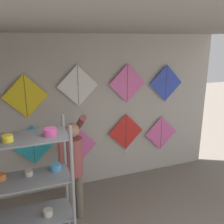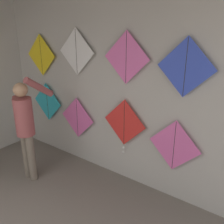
{
  "view_description": "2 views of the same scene",
  "coord_description": "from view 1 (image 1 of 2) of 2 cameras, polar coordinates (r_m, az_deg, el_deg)",
  "views": [
    {
      "loc": [
        -1.34,
        -0.87,
        2.69
      ],
      "look_at": [
        0.13,
        3.05,
        1.48
      ],
      "focal_mm": 40.0,
      "sensor_mm": 36.0,
      "label": 1
    },
    {
      "loc": [
        2.39,
        0.44,
        2.39
      ],
      "look_at": [
        0.46,
        3.05,
        1.2
      ],
      "focal_mm": 40.0,
      "sensor_mm": 36.0,
      "label": 2
    }
  ],
  "objects": [
    {
      "name": "kite_2",
      "position": [
        4.87,
        3.19,
        -4.78
      ],
      "size": [
        0.72,
        0.04,
        0.86
      ],
      "color": "red"
    },
    {
      "name": "kite_1",
      "position": [
        4.64,
        -7.93,
        -7.76
      ],
      "size": [
        0.72,
        0.01,
        0.72
      ],
      "color": "pink"
    },
    {
      "name": "kite_0",
      "position": [
        4.5,
        -17.51,
        -7.19
      ],
      "size": [
        0.72,
        0.01,
        0.72
      ],
      "color": "#28B2C6"
    },
    {
      "name": "kite_6",
      "position": [
        4.62,
        3.53,
        6.52
      ],
      "size": [
        0.72,
        0.01,
        0.72
      ],
      "color": "pink"
    },
    {
      "name": "back_panel",
      "position": [
        4.64,
        -2.96,
        -0.03
      ],
      "size": [
        4.79,
        0.06,
        2.8
      ],
      "primitive_type": "cube",
      "color": "#BCB7AD",
      "rests_on": "ground"
    },
    {
      "name": "kite_5",
      "position": [
        4.33,
        -7.79,
        5.95
      ],
      "size": [
        0.72,
        0.01,
        0.72
      ],
      "color": "white"
    },
    {
      "name": "shelf_rack",
      "position": [
        2.59,
        -20.47,
        -22.63
      ],
      "size": [
        0.95,
        0.38,
        2.04
      ],
      "color": "slate",
      "rests_on": "ground"
    },
    {
      "name": "kite_7",
      "position": [
        5.02,
        12.25,
        6.45
      ],
      "size": [
        0.72,
        0.01,
        0.72
      ],
      "color": "blue"
    },
    {
      "name": "kite_3",
      "position": [
        5.27,
        11.14,
        -4.76
      ],
      "size": [
        0.72,
        0.01,
        0.72
      ],
      "color": "pink"
    },
    {
      "name": "shopkeeper",
      "position": [
        3.8,
        -8.8,
        -11.47
      ],
      "size": [
        0.42,
        0.57,
        1.67
      ],
      "rotation": [
        0.0,
        0.0,
        -0.06
      ],
      "color": "#726656",
      "rests_on": "ground"
    },
    {
      "name": "ceiling_slab",
      "position": [
        2.88,
        7.6,
        18.59
      ],
      "size": [
        4.79,
        4.15,
        0.04
      ],
      "primitive_type": "cube",
      "color": "gray"
    },
    {
      "name": "kite_4",
      "position": [
        4.25,
        -19.18,
        3.39
      ],
      "size": [
        0.72,
        0.01,
        0.72
      ],
      "color": "yellow"
    }
  ]
}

